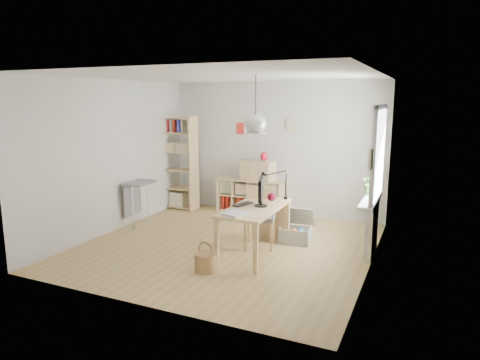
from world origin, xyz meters
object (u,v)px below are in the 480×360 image
at_px(monitor, 261,190).
at_px(drawer_chest, 258,170).
at_px(desk, 255,213).
at_px(storage_chest, 296,232).
at_px(tall_bookshelf, 178,159).
at_px(cube_shelf, 250,199).
at_px(chair, 260,213).

height_order(monitor, drawer_chest, monitor).
xyz_separation_m(desk, monitor, (0.07, 0.07, 0.34)).
relative_size(storage_chest, drawer_chest, 0.85).
height_order(desk, tall_bookshelf, tall_bookshelf).
bearing_deg(tall_bookshelf, drawer_chest, 7.79).
bearing_deg(cube_shelf, drawer_chest, -12.25).
xyz_separation_m(tall_bookshelf, chair, (2.52, -1.57, -0.54)).
bearing_deg(desk, chair, 99.58).
height_order(cube_shelf, monitor, monitor).
distance_m(chair, monitor, 0.56).
distance_m(chair, drawer_chest, 2.00).
bearing_deg(storage_chest, cube_shelf, 132.01).
height_order(tall_bookshelf, chair, tall_bookshelf).
bearing_deg(tall_bookshelf, cube_shelf, 10.19).
bearing_deg(drawer_chest, tall_bookshelf, -161.41).
distance_m(storage_chest, monitor, 1.16).
bearing_deg(chair, cube_shelf, 102.15).
height_order(chair, drawer_chest, drawer_chest).
xyz_separation_m(chair, storage_chest, (0.48, 0.43, -0.38)).
bearing_deg(monitor, drawer_chest, 95.98).
relative_size(chair, monitor, 1.96).
relative_size(cube_shelf, tall_bookshelf, 0.70).
relative_size(chair, drawer_chest, 1.38).
bearing_deg(cube_shelf, desk, -65.39).
distance_m(storage_chest, drawer_chest, 2.01).
relative_size(tall_bookshelf, storage_chest, 3.34).
distance_m(desk, storage_chest, 1.03).
height_order(storage_chest, drawer_chest, drawer_chest).
xyz_separation_m(storage_chest, drawer_chest, (-1.25, 1.38, 0.75)).
height_order(desk, cube_shelf, desk).
relative_size(tall_bookshelf, monitor, 4.05).
bearing_deg(tall_bookshelf, monitor, -35.35).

